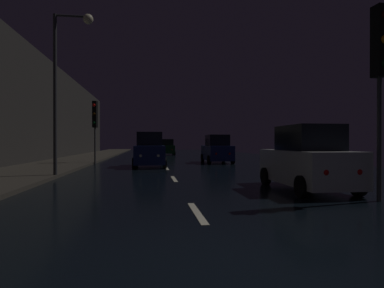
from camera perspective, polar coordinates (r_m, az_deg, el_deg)
The scene contains 11 objects.
ground at distance 28.63m, azimuth -5.45°, elevation -2.89°, with size 26.84×84.00×0.02m, color black.
sidewalk_left at distance 29.26m, azimuth -19.73°, elevation -2.66°, with size 4.40×84.00×0.15m, color #38332B.
building_facade_left at distance 26.69m, azimuth -26.85°, elevation 6.11°, with size 0.80×63.00×8.59m, color #2D2B28.
lane_centerline at distance 15.75m, azimuth -3.71°, elevation -5.40°, with size 0.16×17.59×0.01m.
traffic_light_near_right at distance 10.15m, azimuth 30.29°, elevation 12.99°, with size 0.33×0.47×5.20m.
traffic_light_far_left at distance 24.20m, azimuth -16.79°, elevation 4.30°, with size 0.37×0.48×4.54m.
streetlamp_overhead at distance 15.48m, azimuth -21.38°, elevation 12.27°, with size 1.70×0.44×7.22m.
car_approaching_headlights at distance 20.99m, azimuth -7.52°, elevation -1.22°, with size 2.04×4.42×2.23m.
car_parked_right_far at distance 24.91m, azimuth 4.42°, elevation -1.07°, with size 1.97×4.27×2.15m.
car_distant_taillights at distance 40.89m, azimuth -4.37°, elevation -0.65°, with size 1.82×3.94×1.99m.
car_parked_right_near at distance 11.33m, azimuth 19.62°, elevation -2.74°, with size 1.95×4.21×2.12m.
Camera 1 is at (-1.05, -4.06, 1.56)m, focal length 30.19 mm.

